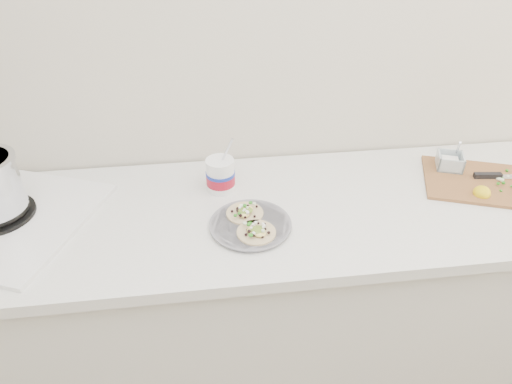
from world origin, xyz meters
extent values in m
cube|color=beige|center=(0.00, 1.73, 1.30)|extent=(3.50, 0.05, 2.60)
cube|color=silver|center=(0.00, 1.43, 0.43)|extent=(2.40, 0.62, 0.86)
cube|color=silver|center=(0.00, 1.41, 0.88)|extent=(2.44, 0.66, 0.04)
cube|color=silver|center=(-0.93, 1.46, 0.91)|extent=(0.69, 0.67, 0.01)
cylinder|color=slate|center=(-0.15, 1.32, 0.91)|extent=(0.24, 0.24, 0.01)
cylinder|color=slate|center=(-0.15, 1.32, 0.91)|extent=(0.25, 0.25, 0.00)
cylinder|color=white|center=(-0.22, 1.54, 0.96)|extent=(0.10, 0.10, 0.12)
cylinder|color=maroon|center=(-0.22, 1.54, 0.95)|extent=(0.10, 0.10, 0.04)
cylinder|color=#192D99|center=(-0.22, 1.54, 0.97)|extent=(0.10, 0.10, 0.01)
cube|color=brown|center=(0.70, 1.46, 0.91)|extent=(0.48, 0.40, 0.01)
cube|color=white|center=(0.62, 1.56, 0.93)|extent=(0.06, 0.06, 0.03)
ellipsoid|color=yellow|center=(0.64, 1.38, 0.93)|extent=(0.06, 0.06, 0.05)
cube|color=black|center=(0.72, 1.48, 0.92)|extent=(0.10, 0.03, 0.02)
camera|label=1|loc=(-0.27, 0.23, 1.79)|focal=32.00mm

